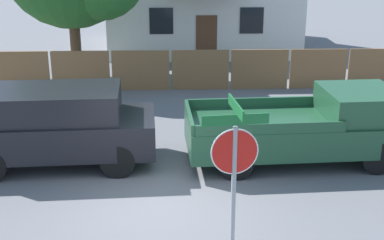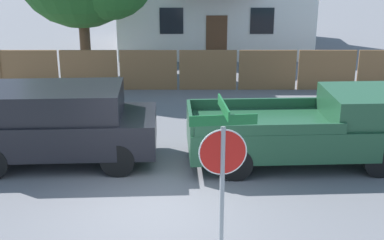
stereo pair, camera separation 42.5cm
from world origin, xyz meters
name	(u,v)px [view 2 (the right image)]	position (x,y,z in m)	size (l,w,h in m)	color
ground_plane	(157,206)	(0.00, 0.00, 0.00)	(80.00, 80.00, 0.00)	slate
wooden_fence	(210,70)	(1.30, 8.66, 0.71)	(14.78, 0.12, 1.52)	brown
red_suv	(60,122)	(-2.42, 2.24, 1.01)	(4.63, 2.16, 1.87)	black
orange_pickup	(313,129)	(3.59, 2.25, 0.85)	(5.41, 2.30, 1.75)	#1E472D
stop_sign	(224,170)	(1.17, -2.81, 2.08)	(0.94, 0.85, 3.08)	gray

